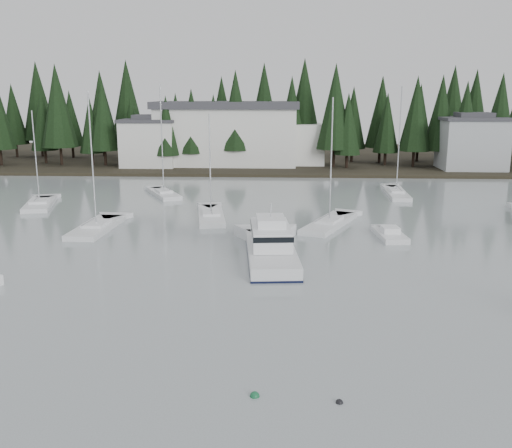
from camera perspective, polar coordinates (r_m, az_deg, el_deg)
The scene contains 15 objects.
far_shore_land at distance 115.92m, azimuth 0.28°, elevation 6.63°, with size 240.00×54.00×1.00m, color black.
conifer_treeline at distance 105.01m, azimuth 0.03°, elevation 5.96°, with size 200.00×22.00×20.00m, color black, non-canonical shape.
house_west at distance 100.09m, azimuth -10.62°, elevation 8.06°, with size 9.54×7.42×8.75m.
house_east_a at distance 101.33m, azimuth 20.78°, elevation 7.65°, with size 10.60×8.48×9.25m.
harbor_inn at distance 100.99m, azimuth -1.77°, elevation 8.96°, with size 29.50×11.50×10.90m.
cabin_cruiser_center at distance 45.53m, azimuth 1.50°, elevation -2.52°, with size 4.77×12.20×5.12m.
sailboat_0 at distance 76.01m, azimuth 13.83°, elevation 2.90°, with size 2.82×10.33×14.24m.
sailboat_2 at distance 57.20m, azimuth -15.65°, elevation -0.49°, with size 3.30×9.42×13.65m.
sailboat_4 at distance 57.22m, azimuth 7.34°, elevation -0.10°, with size 6.54×10.31×13.06m.
sailboat_6 at distance 71.13m, azimuth -20.80°, elevation 1.73°, with size 4.88×8.94×11.52m.
sailboat_7 at distance 74.35m, azimuth -9.20°, elevation 2.91°, with size 5.99×8.62×14.61m.
sailboat_9 at distance 60.46m, azimuth -4.52°, elevation 0.66°, with size 4.11×10.22×11.39m.
runabout_1 at distance 53.56m, azimuth 13.24°, elevation -1.19°, with size 2.68×5.49×1.42m.
mooring_buoy_green at distance 26.06m, azimuth -0.13°, elevation -16.85°, with size 0.44×0.44×0.44m, color #145933.
mooring_buoy_dark at distance 25.85m, azimuth 8.33°, elevation -17.27°, with size 0.33×0.33×0.33m, color black.
Camera 1 is at (4.85, -18.09, 13.00)m, focal length 40.00 mm.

